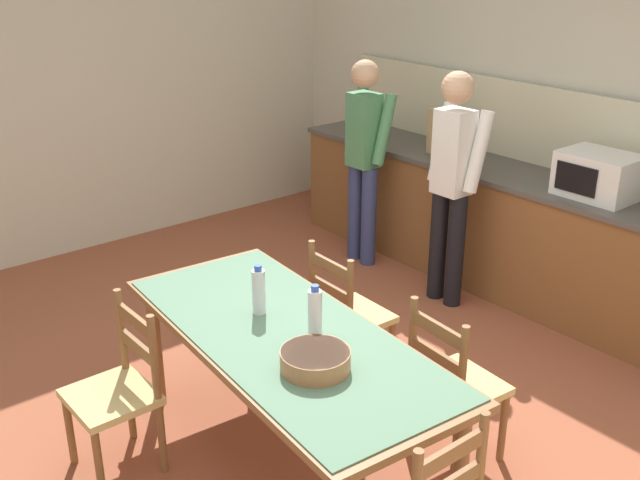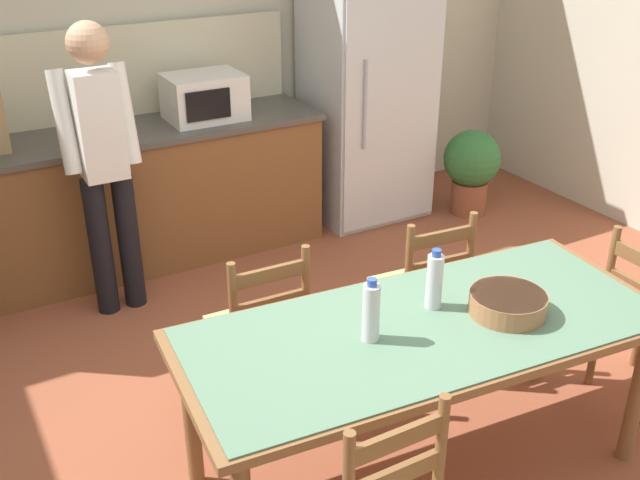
% 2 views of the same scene
% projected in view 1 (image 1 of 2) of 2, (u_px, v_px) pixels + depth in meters
% --- Properties ---
extents(ground_plane, '(8.32, 8.32, 0.00)m').
position_uv_depth(ground_plane, '(313.00, 412.00, 4.37)').
color(ground_plane, brown).
extents(wall_back, '(6.52, 0.12, 2.90)m').
position_uv_depth(wall_back, '(599.00, 105.00, 5.38)').
color(wall_back, beige).
rests_on(wall_back, ground).
extents(wall_left, '(0.12, 5.20, 2.90)m').
position_uv_depth(wall_left, '(63.00, 83.00, 6.15)').
color(wall_left, beige).
rests_on(wall_left, ground).
extents(kitchen_counter, '(3.51, 0.66, 0.94)m').
position_uv_depth(kitchen_counter, '(477.00, 219.00, 5.98)').
color(kitchen_counter, brown).
rests_on(kitchen_counter, ground).
extents(counter_splashback, '(3.47, 0.03, 0.60)m').
position_uv_depth(counter_splashback, '(510.00, 119.00, 5.87)').
color(counter_splashback, beige).
rests_on(counter_splashback, kitchen_counter).
extents(microwave, '(0.50, 0.39, 0.30)m').
position_uv_depth(microwave, '(599.00, 175.00, 5.02)').
color(microwave, white).
rests_on(microwave, kitchen_counter).
extents(paper_bag, '(0.24, 0.16, 0.36)m').
position_uv_depth(paper_bag, '(445.00, 132.00, 5.98)').
color(paper_bag, tan).
rests_on(paper_bag, kitchen_counter).
extents(dining_table, '(2.10, 1.03, 0.77)m').
position_uv_depth(dining_table, '(286.00, 347.00, 3.72)').
color(dining_table, brown).
rests_on(dining_table, ground).
extents(bottle_near_centre, '(0.07, 0.07, 0.27)m').
position_uv_depth(bottle_near_centre, '(259.00, 291.00, 3.83)').
color(bottle_near_centre, silver).
rests_on(bottle_near_centre, dining_table).
extents(bottle_off_centre, '(0.07, 0.07, 0.27)m').
position_uv_depth(bottle_off_centre, '(315.00, 312.00, 3.62)').
color(bottle_off_centre, silver).
rests_on(bottle_off_centre, dining_table).
extents(serving_bowl, '(0.32, 0.32, 0.09)m').
position_uv_depth(serving_bowl, '(315.00, 359.00, 3.36)').
color(serving_bowl, '#9E6642').
rests_on(serving_bowl, dining_table).
extents(chair_side_far_left, '(0.43, 0.41, 0.91)m').
position_uv_depth(chair_side_far_left, '(347.00, 316.00, 4.54)').
color(chair_side_far_left, brown).
rests_on(chair_side_far_left, ground).
extents(chair_side_far_right, '(0.45, 0.43, 0.91)m').
position_uv_depth(chair_side_far_right, '(453.00, 385.00, 3.84)').
color(chair_side_far_right, brown).
rests_on(chair_side_far_right, ground).
extents(chair_side_near_left, '(0.42, 0.40, 0.91)m').
position_uv_depth(chair_side_near_left, '(118.00, 392.00, 3.78)').
color(chair_side_near_left, brown).
rests_on(chair_side_near_left, ground).
extents(person_at_sink, '(0.42, 0.29, 1.69)m').
position_uv_depth(person_at_sink, '(364.00, 152.00, 6.05)').
color(person_at_sink, navy).
rests_on(person_at_sink, ground).
extents(person_at_counter, '(0.43, 0.30, 1.73)m').
position_uv_depth(person_at_counter, '(452.00, 178.00, 5.35)').
color(person_at_counter, black).
rests_on(person_at_counter, ground).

